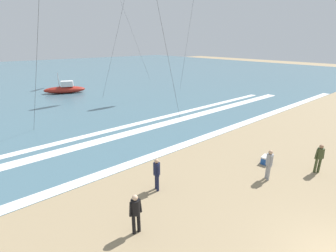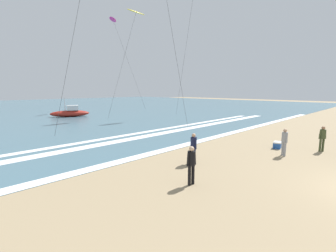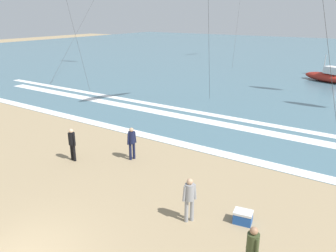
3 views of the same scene
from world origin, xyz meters
name	(u,v)px [view 3 (image 3 of 3)]	position (x,y,z in m)	size (l,w,h in m)	color
ocean_surface	(333,58)	(0.00, 54.97, 0.01)	(140.00, 90.00, 0.01)	#476B7A
wave_foam_shoreline	(207,150)	(0.72, 10.37, 0.01)	(56.82, 0.75, 0.01)	white
wave_foam_mid_break	(233,126)	(0.32, 14.66, 0.01)	(44.79, 0.99, 0.01)	white
wave_foam_outer_break	(211,115)	(-1.91, 16.17, 0.01)	(45.73, 0.67, 0.01)	white
surfer_right_near	(132,141)	(-1.76, 7.40, 0.96)	(0.32, 0.51, 1.60)	#141938
surfer_background_far	(190,196)	(3.08, 4.53, 0.96)	(0.38, 0.46, 1.60)	gray
surfer_left_near	(252,249)	(5.73, 3.18, 0.96)	(0.46, 0.38, 1.60)	#384223
surfer_mid_group	(72,142)	(-4.00, 5.73, 0.96)	(0.51, 0.32, 1.60)	black
offshore_boat	(329,77)	(2.75, 33.26, 0.55)	(5.45, 3.64, 2.70)	maroon
cooler_box	(243,217)	(4.63, 5.44, 0.22)	(0.68, 0.55, 0.44)	#1E4C9E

